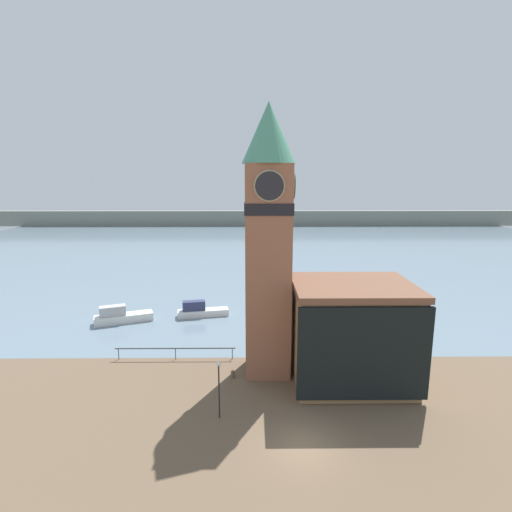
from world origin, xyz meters
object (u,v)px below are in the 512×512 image
(mooring_bollard_near, at_px, (233,374))
(lamp_post, at_px, (219,379))
(boat_far, at_px, (121,316))
(clock_tower, at_px, (268,236))
(boat_near, at_px, (200,311))
(pier_building, at_px, (352,333))

(mooring_bollard_near, xyz_separation_m, lamp_post, (-0.65, -5.61, 2.56))
(boat_far, bearing_deg, clock_tower, -55.75)
(boat_near, relative_size, boat_far, 0.94)
(boat_far, bearing_deg, mooring_bollard_near, -64.09)
(clock_tower, bearing_deg, boat_near, 118.78)
(lamp_post, bearing_deg, boat_far, 124.55)
(clock_tower, xyz_separation_m, boat_near, (-7.49, 13.64, -11.00))
(boat_near, distance_m, lamp_post, 20.97)
(pier_building, xyz_separation_m, boat_near, (-14.18, 15.30, -3.41))
(clock_tower, xyz_separation_m, pier_building, (6.68, -1.65, -7.59))
(pier_building, bearing_deg, boat_near, 132.83)
(boat_near, xyz_separation_m, mooring_bollard_near, (4.57, -14.87, -0.35))
(mooring_bollard_near, height_order, lamp_post, lamp_post)
(clock_tower, height_order, boat_near, clock_tower)
(pier_building, xyz_separation_m, boat_far, (-23.00, 13.31, -3.35))
(clock_tower, distance_m, lamp_post, 11.69)
(boat_far, relative_size, mooring_bollard_near, 10.31)
(clock_tower, distance_m, boat_far, 22.85)
(lamp_post, bearing_deg, mooring_bollard_near, 83.36)
(boat_far, relative_size, lamp_post, 1.57)
(mooring_bollard_near, distance_m, lamp_post, 6.20)
(clock_tower, relative_size, boat_near, 3.57)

